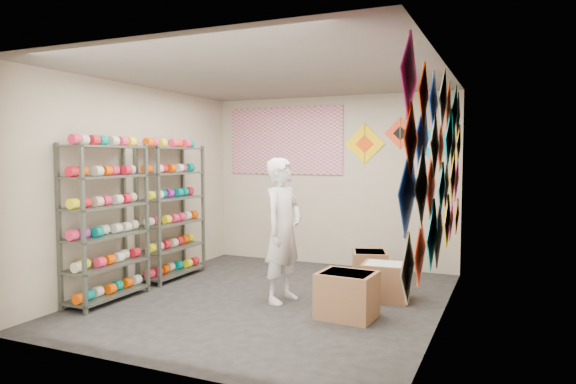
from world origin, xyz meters
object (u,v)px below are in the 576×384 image
at_px(shelf_rack_front, 106,223).
at_px(shopkeeper, 283,230).
at_px(shelf_rack_back, 172,212).
at_px(carton_b, 386,282).
at_px(carton_c, 370,267).
at_px(carton_a, 347,295).

distance_m(shelf_rack_front, shopkeeper, 2.13).
bearing_deg(shelf_rack_back, shelf_rack_front, -90.00).
distance_m(carton_b, carton_c, 0.82).
bearing_deg(carton_c, carton_a, -102.17).
relative_size(shopkeeper, carton_a, 2.90).
xyz_separation_m(shelf_rack_back, carton_a, (2.85, -0.76, -0.70)).
bearing_deg(carton_a, shelf_rack_front, -165.61).
xyz_separation_m(shelf_rack_back, shopkeeper, (1.95, -0.46, -0.09)).
distance_m(shopkeeper, carton_a, 1.13).
distance_m(shelf_rack_back, carton_c, 2.90).
distance_m(shopkeeper, carton_b, 1.40).
bearing_deg(carton_a, carton_c, 99.50).
bearing_deg(carton_c, carton_b, -80.11).
height_order(shelf_rack_back, carton_a, shelf_rack_back).
bearing_deg(shelf_rack_back, carton_c, 17.08).
relative_size(shopkeeper, carton_c, 3.41).
bearing_deg(shelf_rack_back, carton_a, -14.92).
bearing_deg(shelf_rack_front, shelf_rack_back, 90.00).
bearing_deg(shopkeeper, carton_a, -99.54).
height_order(shelf_rack_back, carton_c, shelf_rack_back).
xyz_separation_m(shelf_rack_back, carton_c, (2.68, 0.82, -0.73)).
distance_m(shelf_rack_back, carton_a, 3.03).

